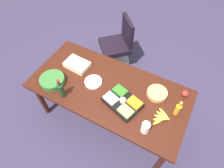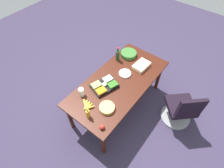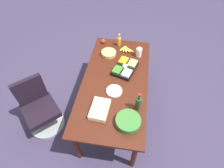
# 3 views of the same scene
# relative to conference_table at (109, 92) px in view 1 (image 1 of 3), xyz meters

# --- Properties ---
(ground_plane) EXTENTS (10.00, 10.00, 0.00)m
(ground_plane) POSITION_rel_conference_table_xyz_m (0.00, 0.00, -0.68)
(ground_plane) COLOR #352D45
(conference_table) EXTENTS (1.98, 0.95, 0.76)m
(conference_table) POSITION_rel_conference_table_xyz_m (0.00, 0.00, 0.00)
(conference_table) COLOR #3C170C
(conference_table) RESTS_ON ground
(office_chair) EXTENTS (0.68, 0.68, 0.90)m
(office_chair) POSITION_rel_conference_table_xyz_m (0.44, -1.10, -0.33)
(office_chair) COLOR gray
(office_chair) RESTS_ON ground
(sheet_cake) EXTENTS (0.33, 0.24, 0.07)m
(sheet_cake) POSITION_rel_conference_table_xyz_m (0.55, -0.12, 0.11)
(sheet_cake) COLOR beige
(sheet_cake) RESTS_ON conference_table
(apple_red) EXTENTS (0.09, 0.09, 0.08)m
(apple_red) POSITION_rel_conference_table_xyz_m (-0.85, -0.34, 0.12)
(apple_red) COLOR #B62A21
(apple_red) RESTS_ON conference_table
(paper_plate_stack) EXTENTS (0.23, 0.23, 0.03)m
(paper_plate_stack) POSITION_rel_conference_table_xyz_m (0.21, 0.02, 0.09)
(paper_plate_stack) COLOR white
(paper_plate_stack) RESTS_ON conference_table
(dressing_bottle) EXTENTS (0.08, 0.08, 0.23)m
(dressing_bottle) POSITION_rel_conference_table_xyz_m (-0.83, -0.05, 0.17)
(dressing_bottle) COLOR gold
(dressing_bottle) RESTS_ON conference_table
(veggie_tray) EXTENTS (0.49, 0.41, 0.09)m
(veggie_tray) POSITION_rel_conference_table_xyz_m (-0.25, 0.12, 0.12)
(veggie_tray) COLOR black
(veggie_tray) RESTS_ON conference_table
(chip_bowl) EXTENTS (0.31, 0.31, 0.06)m
(chip_bowl) POSITION_rel_conference_table_xyz_m (-0.56, -0.19, 0.11)
(chip_bowl) COLOR tan
(chip_bowl) RESTS_ON conference_table
(mayo_jar) EXTENTS (0.11, 0.11, 0.15)m
(mayo_jar) POSITION_rel_conference_table_xyz_m (-0.60, 0.30, 0.15)
(mayo_jar) COLOR white
(mayo_jar) RESTS_ON conference_table
(salad_bowl) EXTENTS (0.32, 0.32, 0.08)m
(salad_bowl) POSITION_rel_conference_table_xyz_m (0.67, 0.26, 0.12)
(salad_bowl) COLOR #33672B
(salad_bowl) RESTS_ON conference_table
(banana_bunch) EXTENTS (0.18, 0.25, 0.04)m
(banana_bunch) POSITION_rel_conference_table_xyz_m (-0.71, 0.08, 0.10)
(banana_bunch) COLOR yellow
(banana_bunch) RESTS_ON conference_table
(wine_bottle) EXTENTS (0.08, 0.08, 0.29)m
(wine_bottle) POSITION_rel_conference_table_xyz_m (0.44, 0.35, 0.19)
(wine_bottle) COLOR #203A1E
(wine_bottle) RESTS_ON conference_table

